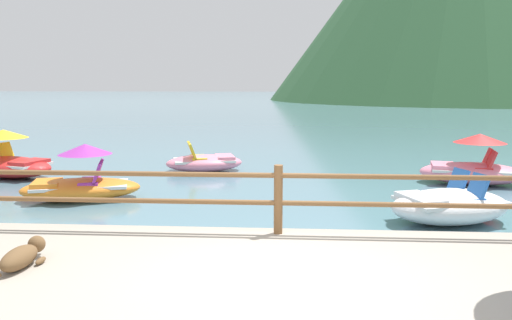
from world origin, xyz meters
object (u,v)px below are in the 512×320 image
object	(u,v)px
pedal_boat_0	(205,162)
pedal_boat_1	(449,205)
dog_resting	(23,256)
pedal_boat_5	(81,182)
pedal_boat_2	(473,168)
pedal_boat_3	(9,162)

from	to	relation	value
pedal_boat_0	pedal_boat_1	distance (m)	7.25
dog_resting	pedal_boat_1	xyz separation A→B (m)	(5.79, 3.69, -0.21)
pedal_boat_1	pedal_boat_5	distance (m)	7.33
pedal_boat_2	pedal_boat_3	xyz separation A→B (m)	(-11.78, 0.12, 0.00)
pedal_boat_1	pedal_boat_0	bearing A→B (deg)	135.71
pedal_boat_2	pedal_boat_5	world-z (taller)	pedal_boat_2
pedal_boat_0	pedal_boat_5	bearing A→B (deg)	-118.58
dog_resting	pedal_boat_2	bearing A→B (deg)	44.83
dog_resting	pedal_boat_2	size ratio (longest dim) A/B	0.41
dog_resting	pedal_boat_3	distance (m)	8.67
pedal_boat_0	pedal_boat_5	size ratio (longest dim) A/B	0.89
pedal_boat_3	pedal_boat_5	distance (m)	3.81
dog_resting	pedal_boat_2	xyz separation A→B (m)	(7.42, 7.38, -0.12)
pedal_boat_0	pedal_boat_1	bearing A→B (deg)	-44.29
pedal_boat_2	pedal_boat_3	size ratio (longest dim) A/B	0.95
dog_resting	pedal_boat_0	xyz separation A→B (m)	(0.60, 8.76, -0.27)
dog_resting	pedal_boat_3	xyz separation A→B (m)	(-4.35, 7.49, -0.12)
dog_resting	pedal_boat_1	size ratio (longest dim) A/B	0.43
pedal_boat_2	pedal_boat_5	bearing A→B (deg)	-165.30
dog_resting	pedal_boat_0	world-z (taller)	pedal_boat_0
pedal_boat_0	pedal_boat_3	bearing A→B (deg)	-165.68
pedal_boat_1	pedal_boat_5	size ratio (longest dim) A/B	0.94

